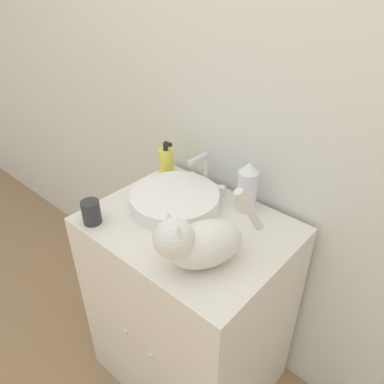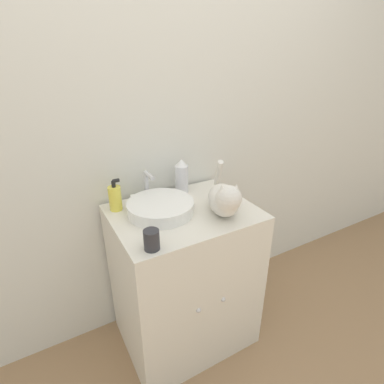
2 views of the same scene
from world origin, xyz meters
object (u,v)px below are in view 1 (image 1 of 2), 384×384
object	(u,v)px
cup	(91,212)
cat	(198,241)
soap_bottle	(166,163)
spray_bottle	(247,187)

from	to	relation	value
cup	cat	bearing A→B (deg)	12.12
cat	cup	distance (m)	0.42
soap_bottle	cat	bearing A→B (deg)	-35.13
spray_bottle	cup	xyz separation A→B (m)	(-0.35, -0.41, -0.05)
cat	cup	size ratio (longest dim) A/B	4.25
soap_bottle	cup	world-z (taller)	soap_bottle
spray_bottle	cup	bearing A→B (deg)	-130.13
soap_bottle	spray_bottle	xyz separation A→B (m)	(0.38, 0.02, 0.03)
cat	soap_bottle	bearing A→B (deg)	-101.79
soap_bottle	cup	bearing A→B (deg)	-85.92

